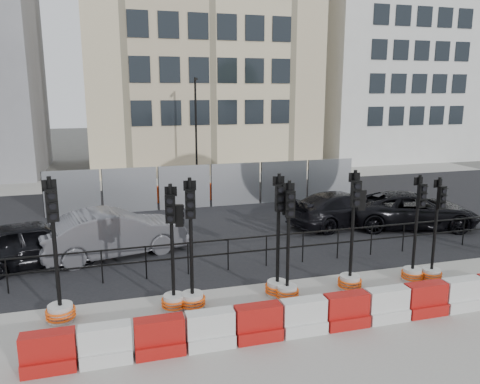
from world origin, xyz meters
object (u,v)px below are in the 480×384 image
object	(u,v)px
car_a	(35,243)
car_c	(342,209)
traffic_signal_a	(59,293)
traffic_signal_d	(278,268)
traffic_signal_h	(433,260)

from	to	relation	value
car_a	car_c	xyz separation A→B (m)	(11.14, 1.38, -0.04)
traffic_signal_a	traffic_signal_d	distance (m)	5.35
car_a	car_c	world-z (taller)	car_a
traffic_signal_d	car_c	distance (m)	7.26
traffic_signal_a	traffic_signal_h	size ratio (longest dim) A/B	1.15
traffic_signal_a	traffic_signal_h	xyz separation A→B (m)	(9.86, -0.34, -0.09)
traffic_signal_a	car_a	distance (m)	4.17
car_a	traffic_signal_h	bearing A→B (deg)	-124.70
traffic_signal_a	traffic_signal_d	size ratio (longest dim) A/B	1.06
traffic_signal_d	traffic_signal_h	xyz separation A→B (m)	(4.51, -0.30, -0.16)
car_a	traffic_signal_d	bearing A→B (deg)	-135.45
traffic_signal_a	car_c	size ratio (longest dim) A/B	0.69
traffic_signal_h	car_c	bearing A→B (deg)	80.15
traffic_signal_a	car_a	bearing A→B (deg)	91.26
car_a	car_c	size ratio (longest dim) A/B	0.90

